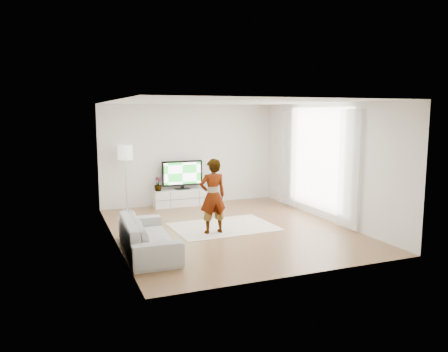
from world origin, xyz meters
name	(u,v)px	position (x,y,z in m)	size (l,w,h in m)	color
floor	(230,229)	(0.00, 0.00, 0.00)	(6.00, 6.00, 0.00)	#8F6341
ceiling	(230,102)	(0.00, 0.00, 2.80)	(6.00, 6.00, 0.00)	white
wall_left	(113,172)	(-2.50, 0.00, 1.40)	(0.02, 6.00, 2.80)	silver
wall_right	(326,162)	(2.50, 0.00, 1.40)	(0.02, 6.00, 2.80)	silver
wall_back	(189,155)	(0.00, 3.00, 1.40)	(5.00, 0.02, 2.80)	silver
wall_front	(303,189)	(0.00, -3.00, 1.40)	(5.00, 0.02, 2.80)	silver
window	(318,159)	(2.48, 0.30, 1.45)	(0.01, 2.60, 2.50)	white
curtain_near	(349,169)	(2.40, -1.00, 1.35)	(0.04, 0.70, 2.60)	white
curtain_far	(289,158)	(2.40, 1.60, 1.35)	(0.04, 0.70, 2.60)	white
media_console	(183,197)	(-0.28, 2.76, 0.23)	(1.64, 0.46, 0.46)	white
television	(182,174)	(-0.28, 2.79, 0.89)	(1.15, 0.23, 0.80)	black
game_console	(207,184)	(0.44, 2.76, 0.57)	(0.08, 0.16, 0.22)	white
potted_plant	(158,184)	(-0.97, 2.77, 0.65)	(0.22, 0.22, 0.39)	#3F7238
rug	(224,227)	(-0.06, 0.21, 0.01)	(2.26, 1.63, 0.01)	beige
player	(213,196)	(-0.47, -0.18, 0.81)	(0.59, 0.38, 1.61)	#334772
sofa	(148,235)	(-2.03, -0.94, 0.32)	(2.19, 0.86, 0.64)	#AAAAA6
floor_lamp	(125,155)	(-1.83, 2.70, 1.47)	(0.39, 0.39, 1.74)	silver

